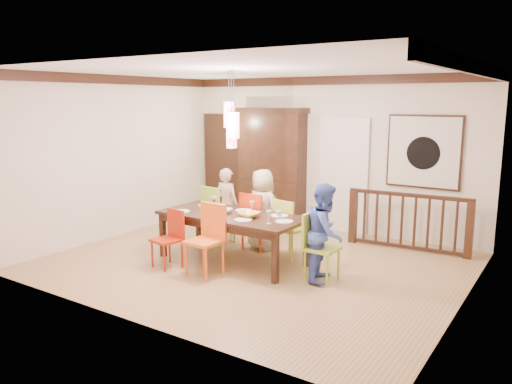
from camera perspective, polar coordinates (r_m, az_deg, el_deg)
The scene contains 37 objects.
floor at distance 7.76m, azimuth -0.07°, elevation -8.05°, with size 6.00×6.00×0.00m, color olive.
ceiling at distance 7.37m, azimuth -0.07°, elevation 13.85°, with size 6.00×6.00×0.00m, color white.
wall_back at distance 9.60m, azimuth 8.18°, elevation 4.30°, with size 6.00×6.00×0.00m, color beige.
wall_left at distance 9.41m, azimuth -15.56°, elevation 3.89°, with size 5.00×5.00×0.00m, color beige.
wall_right at distance 6.32m, azimuth 23.29°, elevation 0.36°, with size 5.00×5.00×0.00m, color beige.
crown_molding at distance 7.37m, azimuth -0.07°, elevation 13.23°, with size 6.00×5.00×0.16m, color black, non-canonical shape.
panel_door at distance 10.84m, azimuth -3.55°, elevation 2.95°, with size 1.04×0.07×2.24m, color black.
white_doorway at distance 9.48m, azimuth 9.94°, elevation 1.73°, with size 0.97×0.05×2.22m, color silver.
painting at distance 8.94m, azimuth 18.62°, elevation 4.37°, with size 1.25×0.06×1.25m.
pendant_cluster at distance 7.45m, azimuth -2.81°, elevation 7.69°, with size 0.27×0.21×1.14m.
dining_table at distance 7.65m, azimuth -2.72°, elevation -3.09°, with size 2.30×1.08×0.75m.
chair_far_left at distance 8.65m, azimuth -4.27°, elevation -2.11°, with size 0.53×0.53×1.02m.
chair_far_mid at distance 8.33m, azimuth 0.15°, elevation -2.81°, with size 0.45×0.45×0.97m.
chair_far_right at distance 7.94m, azimuth 4.03°, elevation -3.64°, with size 0.50×0.50×0.93m.
chair_near_left at distance 7.54m, azimuth -10.20°, elevation -4.87°, with size 0.46×0.46×0.86m.
chair_near_mid at distance 7.11m, azimuth -5.93°, elevation -4.97°, with size 0.48×0.48×1.01m.
chair_end_right at distance 6.93m, azimuth 7.59°, elevation -5.77°, with size 0.44×0.44×0.94m.
china_hutch at distance 9.99m, azimuth 1.82°, elevation 2.96°, with size 1.46×0.46×2.31m.
balustrade at distance 8.65m, azimuth 17.01°, elevation -3.14°, with size 2.02×0.22×0.96m.
person_far_left at distance 8.82m, azimuth -3.35°, elevation -1.44°, with size 0.47×0.31×1.30m, color #FFC2C3.
person_far_mid at distance 8.30m, azimuth 0.74°, elevation -2.00°, with size 0.66×0.43×1.35m, color #BDB58F.
person_end_right at distance 6.91m, azimuth 7.92°, elevation -4.60°, with size 0.66×0.51×1.36m, color #4663C4.
serving_bowl at distance 7.42m, azimuth -0.80°, elevation -2.60°, with size 0.31×0.31×0.08m, color gold.
small_bowl at distance 7.72m, azimuth -3.49°, elevation -2.14°, with size 0.21×0.21×0.07m, color white.
cup_left at distance 7.78m, azimuth -5.33°, elevation -1.95°, with size 0.12×0.12×0.10m, color silver.
cup_right at distance 7.43m, azimuth 2.61°, elevation -2.51°, with size 0.10×0.10×0.10m, color silver.
plate_far_left at distance 8.25m, azimuth -5.73°, elevation -1.54°, with size 0.26×0.26×0.01m, color white.
plate_far_mid at distance 7.84m, azimuth -1.42°, elevation -2.11°, with size 0.26×0.26×0.01m, color white.
plate_far_right at distance 7.49m, azimuth 2.70°, elevation -2.72°, with size 0.26×0.26×0.01m, color white.
plate_near_left at distance 7.86m, azimuth -8.54°, elevation -2.19°, with size 0.26×0.26×0.01m, color white.
plate_near_mid at distance 7.23m, azimuth -1.52°, elevation -3.21°, with size 0.26×0.26×0.01m, color white.
plate_end_right at distance 7.14m, azimuth 3.24°, elevation -3.38°, with size 0.26×0.26×0.01m, color white.
wine_glass_a at distance 8.06m, azimuth -4.82°, elevation -1.17°, with size 0.08×0.08×0.19m, color #590C19, non-canonical shape.
wine_glass_b at distance 7.66m, azimuth -0.48°, elevation -1.74°, with size 0.08×0.08×0.19m, color silver, non-canonical shape.
wine_glass_c at distance 7.47m, azimuth -4.67°, elevation -2.10°, with size 0.08×0.08×0.19m, color #590C19, non-canonical shape.
wine_glass_d at distance 7.02m, azimuth 1.46°, elevation -2.88°, with size 0.08×0.08×0.19m, color silver, non-canonical shape.
napkin at distance 7.42m, azimuth -4.70°, elevation -2.88°, with size 0.18×0.14×0.01m, color #D83359.
Camera 1 is at (4.05, -6.15, 2.47)m, focal length 35.00 mm.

